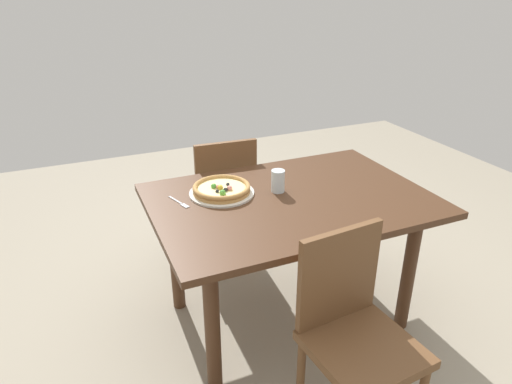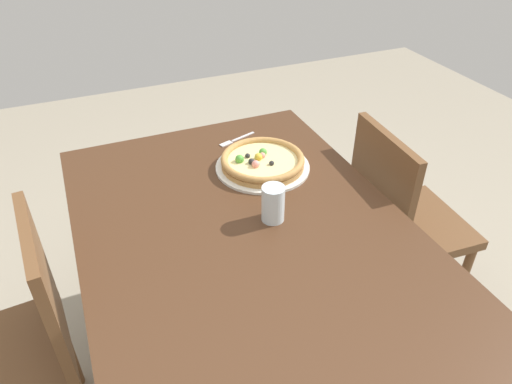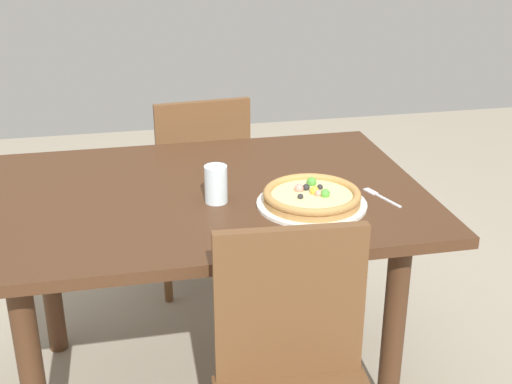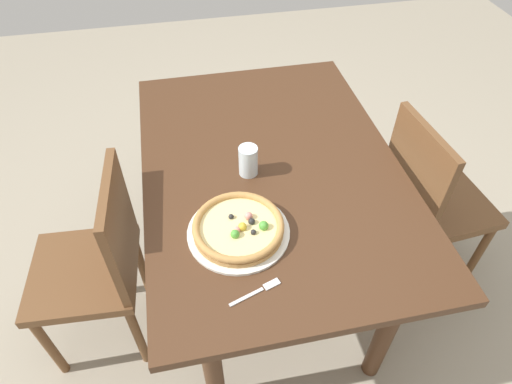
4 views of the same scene
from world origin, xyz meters
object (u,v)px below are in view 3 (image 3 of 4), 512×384
dining_table (204,221)px  drinking_glass (216,184)px  fork (379,196)px  chair_far (199,184)px  plate (312,204)px  pizza (312,196)px

dining_table → drinking_glass: (0.03, -0.09, 0.16)m
fork → chair_far: bearing=9.9°
plate → dining_table: bearing=149.7°
dining_table → fork: 0.56m
plate → fork: bearing=5.4°
pizza → plate: bearing=-107.9°
chair_far → plate: (0.24, -0.87, 0.27)m
fork → drinking_glass: drinking_glass is taller
dining_table → chair_far: 0.71m
plate → pizza: bearing=72.1°
chair_far → pizza: chair_far is taller
drinking_glass → plate: bearing=-17.2°
dining_table → pizza: (0.31, -0.18, 0.13)m
chair_far → dining_table: bearing=-100.6°
chair_far → fork: 1.00m
dining_table → drinking_glass: drinking_glass is taller
plate → drinking_glass: 0.29m
pizza → dining_table: bearing=149.9°
dining_table → chair_far: bearing=84.4°
dining_table → plate: (0.31, -0.18, 0.11)m
dining_table → fork: bearing=-16.5°
pizza → chair_far: bearing=105.3°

